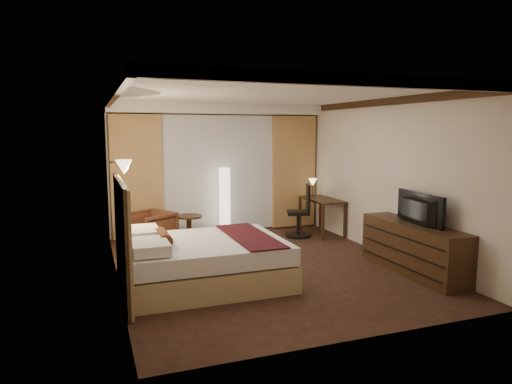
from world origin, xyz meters
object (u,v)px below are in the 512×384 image
object	(u,v)px
office_chair	(298,211)
bed	(205,261)
armchair	(150,228)
desk	(322,216)
dresser	(413,248)
side_table	(189,229)
floor_lamp	(225,201)
television	(414,203)

from	to	relation	value
office_chair	bed	bearing A→B (deg)	-118.68
armchair	desk	bearing A→B (deg)	59.23
armchair	desk	xyz separation A→B (m)	(3.51, -0.07, -0.00)
dresser	bed	bearing A→B (deg)	169.00
bed	side_table	world-z (taller)	bed
armchair	dresser	world-z (taller)	dresser
desk	office_chair	size ratio (longest dim) A/B	1.07
floor_lamp	desk	bearing A→B (deg)	-17.22
armchair	side_table	world-z (taller)	armchair
armchair	dresser	size ratio (longest dim) A/B	0.38
dresser	floor_lamp	bearing A→B (deg)	120.01
armchair	floor_lamp	size ratio (longest dim) A/B	0.53
bed	dresser	distance (m)	3.15
office_chair	dresser	world-z (taller)	office_chair
side_table	television	xyz separation A→B (m)	(2.80, -2.97, 0.81)
bed	television	world-z (taller)	television
television	dresser	bearing A→B (deg)	-84.79
armchair	dresser	xyz separation A→B (m)	(3.56, -2.89, 0.01)
television	armchair	bearing A→B (deg)	55.90
dresser	television	world-z (taller)	television
armchair	television	xyz separation A→B (m)	(3.53, -2.89, 0.71)
dresser	television	size ratio (longest dim) A/B	1.78
side_table	office_chair	size ratio (longest dim) A/B	0.51
office_chair	armchair	bearing A→B (deg)	-162.32
desk	dresser	distance (m)	2.83
bed	desk	size ratio (longest dim) A/B	1.92
bed	television	size ratio (longest dim) A/B	1.99
side_table	dresser	world-z (taller)	dresser
bed	office_chair	distance (m)	3.30
side_table	desk	world-z (taller)	desk
bed	dresser	xyz separation A→B (m)	(3.09, -0.60, 0.06)
bed	armchair	size ratio (longest dim) A/B	2.92
bed	armchair	world-z (taller)	armchair
bed	floor_lamp	xyz separation A→B (m)	(1.11, 2.82, 0.39)
floor_lamp	office_chair	size ratio (longest dim) A/B	1.31
bed	desk	xyz separation A→B (m)	(3.04, 2.23, 0.05)
office_chair	television	size ratio (longest dim) A/B	0.98
office_chair	television	world-z (taller)	television
office_chair	dresser	bearing A→B (deg)	-57.49
desk	dresser	bearing A→B (deg)	-88.99
floor_lamp	television	size ratio (longest dim) A/B	1.28
desk	television	size ratio (longest dim) A/B	1.04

